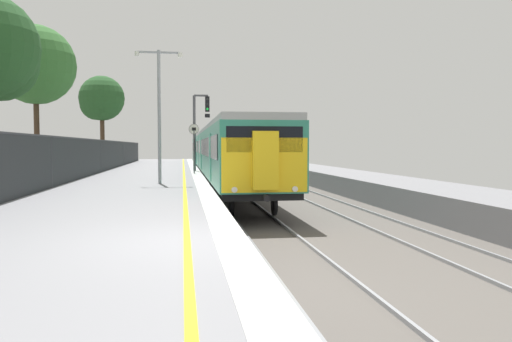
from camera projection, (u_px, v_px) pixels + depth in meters
name	position (u px, v px, depth m)	size (l,w,h in m)	color
ground	(356.00, 270.00, 8.83)	(17.40, 110.00, 1.21)	gray
commuter_train_at_platform	(218.00, 151.00, 35.66)	(2.83, 41.79, 3.81)	#2D846B
signal_gantry	(199.00, 123.00, 32.27)	(1.10, 0.24, 4.97)	#47474C
speed_limit_sign	(194.00, 142.00, 29.08)	(0.59, 0.08, 2.92)	#59595B
platform_lamp_mid	(159.00, 105.00, 21.11)	(2.00, 0.20, 5.69)	#93999E
background_tree_left	(34.00, 66.00, 25.95)	(4.15, 4.15, 7.96)	#473323
background_tree_back	(100.00, 100.00, 46.24)	(4.18, 4.18, 8.19)	#473323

